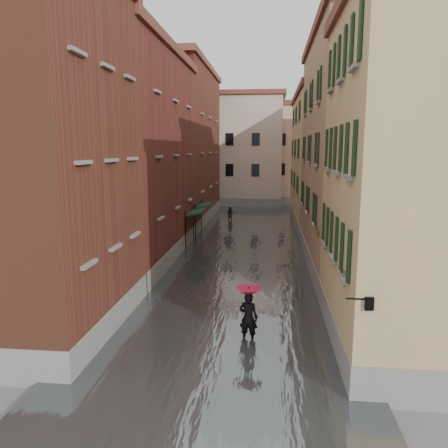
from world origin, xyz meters
The scene contains 16 objects.
ground centered at (0.00, 0.00, 0.00)m, with size 120.00×120.00×0.00m, color #58575A.
floodwater centered at (0.00, 13.00, 0.10)m, with size 10.00×60.00×0.20m, color #4E5457.
building_left_near centered at (-7.00, -2.00, 6.50)m, with size 6.00×8.00×13.00m, color brown.
building_left_mid centered at (-7.00, 9.00, 6.25)m, with size 6.00×14.00×12.50m, color maroon.
building_left_far centered at (-7.00, 24.00, 7.00)m, with size 6.00×16.00×14.00m, color brown.
building_right_near centered at (7.00, -2.00, 5.75)m, with size 6.00×8.00×11.50m, color tan.
building_right_mid centered at (7.00, 9.00, 6.50)m, with size 6.00×14.00×13.00m, color #977D5B.
building_right_far centered at (7.00, 24.00, 5.75)m, with size 6.00×16.00×11.50m, color tan.
building_end_cream centered at (-3.00, 38.00, 6.50)m, with size 12.00×9.00×13.00m, color beige.
building_end_pink centered at (6.00, 40.00, 6.00)m, with size 10.00×9.00×12.00m, color #CAA68E.
awning_near centered at (-3.48, 13.00, 2.47)m, with size 1.09×3.20×2.80m.
awning_far centered at (-3.49, 16.83, 2.47)m, with size 1.09×3.10×2.80m.
wall_lantern centered at (4.33, -6.00, 3.01)m, with size 0.71×0.22×0.35m.
window_planters centered at (4.12, -0.27, 3.51)m, with size 0.59×8.02×0.84m.
pedestrian_main centered at (1.01, -2.25, 1.25)m, with size 0.98×0.98×2.06m.
pedestrian_far centered at (-2.02, 23.97, 0.73)m, with size 0.71×0.55×1.46m, color black.
Camera 1 is at (1.71, -17.25, 7.01)m, focal length 35.00 mm.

